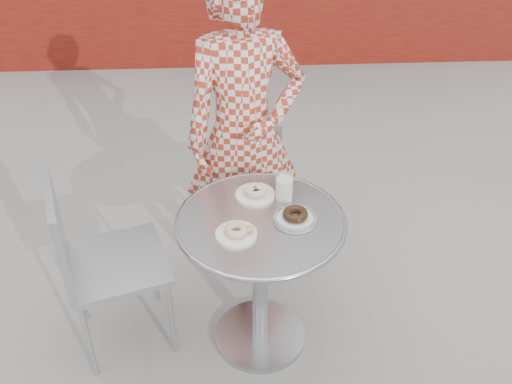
{
  "coord_description": "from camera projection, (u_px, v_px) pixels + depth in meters",
  "views": [
    {
      "loc": [
        -0.13,
        -1.94,
        2.33
      ],
      "look_at": [
        -0.01,
        0.16,
        0.85
      ],
      "focal_mm": 40.0,
      "sensor_mm": 36.0,
      "label": 1
    }
  ],
  "objects": [
    {
      "name": "plate_near",
      "position": [
        237.0,
        232.0,
        2.42
      ],
      "size": [
        0.18,
        0.18,
        0.05
      ],
      "rotation": [
        0.0,
        0.0,
        -0.35
      ],
      "color": "white",
      "rests_on": "bistro_table"
    },
    {
      "name": "plate_checker",
      "position": [
        295.0,
        217.0,
        2.51
      ],
      "size": [
        0.2,
        0.2,
        0.05
      ],
      "rotation": [
        0.0,
        0.0,
        0.24
      ],
      "color": "white",
      "rests_on": "bistro_table"
    },
    {
      "name": "seated_person",
      "position": [
        244.0,
        134.0,
        2.95
      ],
      "size": [
        0.71,
        0.55,
        1.74
      ],
      "primitive_type": "imported",
      "rotation": [
        0.0,
        0.0,
        0.22
      ],
      "color": "#AC301A",
      "rests_on": "ground"
    },
    {
      "name": "chair_far",
      "position": [
        247.0,
        193.0,
        3.59
      ],
      "size": [
        0.39,
        0.39,
        0.81
      ],
      "rotation": [
        0.0,
        0.0,
        3.14
      ],
      "color": "#ACAEB4",
      "rests_on": "ground"
    },
    {
      "name": "chair_left",
      "position": [
        119.0,
        293.0,
        2.81
      ],
      "size": [
        0.58,
        0.58,
        0.97
      ],
      "rotation": [
        0.0,
        0.0,
        1.88
      ],
      "color": "#ACAEB4",
      "rests_on": "ground"
    },
    {
      "name": "plate_far",
      "position": [
        255.0,
        192.0,
        2.66
      ],
      "size": [
        0.19,
        0.19,
        0.05
      ],
      "rotation": [
        0.0,
        0.0,
        0.26
      ],
      "color": "white",
      "rests_on": "bistro_table"
    },
    {
      "name": "ground",
      "position": [
        260.0,
        343.0,
        2.93
      ],
      "size": [
        60.0,
        60.0,
        0.0
      ],
      "primitive_type": "plane",
      "color": "#9C9995",
      "rests_on": "ground"
    },
    {
      "name": "bistro_table",
      "position": [
        261.0,
        252.0,
        2.63
      ],
      "size": [
        0.77,
        0.77,
        0.78
      ],
      "rotation": [
        0.0,
        0.0,
        0.12
      ],
      "color": "silver",
      "rests_on": "ground"
    },
    {
      "name": "milk_cup",
      "position": [
        284.0,
        188.0,
        2.61
      ],
      "size": [
        0.08,
        0.08,
        0.13
      ],
      "rotation": [
        0.0,
        0.0,
        0.13
      ],
      "color": "white",
      "rests_on": "bistro_table"
    }
  ]
}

